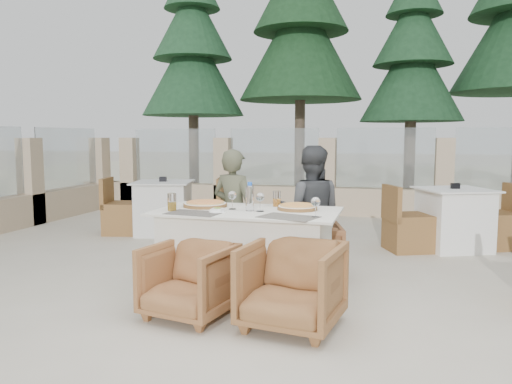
% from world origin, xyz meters
% --- Properties ---
extents(ground, '(80.00, 80.00, 0.00)m').
position_xyz_m(ground, '(0.00, 0.00, 0.00)').
color(ground, beige).
rests_on(ground, ground).
extents(sand_patch, '(30.00, 16.00, 0.01)m').
position_xyz_m(sand_patch, '(0.00, 14.00, 0.01)').
color(sand_patch, beige).
rests_on(sand_patch, ground).
extents(perimeter_wall_far, '(10.00, 0.34, 1.60)m').
position_xyz_m(perimeter_wall_far, '(0.00, 4.80, 0.80)').
color(perimeter_wall_far, tan).
rests_on(perimeter_wall_far, ground).
extents(pine_far_left, '(2.42, 2.42, 5.50)m').
position_xyz_m(pine_far_left, '(-3.50, 7.00, 2.75)').
color(pine_far_left, '#204B2A').
rests_on(pine_far_left, ground).
extents(pine_mid_left, '(2.86, 2.86, 6.50)m').
position_xyz_m(pine_mid_left, '(-1.00, 7.50, 3.25)').
color(pine_mid_left, '#1C4221').
rests_on(pine_mid_left, ground).
extents(pine_centre, '(2.20, 2.20, 5.00)m').
position_xyz_m(pine_centre, '(1.50, 7.20, 2.50)').
color(pine_centre, '#1E4627').
rests_on(pine_centre, ground).
extents(dining_table, '(1.60, 0.90, 0.77)m').
position_xyz_m(dining_table, '(-0.10, -0.11, 0.39)').
color(dining_table, silver).
rests_on(dining_table, ground).
extents(placemat_near_left, '(0.48, 0.34, 0.00)m').
position_xyz_m(placemat_near_left, '(-0.48, -0.39, 0.77)').
color(placemat_near_left, '#555049').
rests_on(placemat_near_left, dining_table).
extents(placemat_near_right, '(0.52, 0.42, 0.00)m').
position_xyz_m(placemat_near_right, '(0.33, -0.39, 0.77)').
color(placemat_near_right, '#625D54').
rests_on(placemat_near_right, dining_table).
extents(pizza_left, '(0.53, 0.53, 0.05)m').
position_xyz_m(pizza_left, '(-0.53, 0.01, 0.80)').
color(pizza_left, '#D94F1D').
rests_on(pizza_left, dining_table).
extents(pizza_right, '(0.39, 0.39, 0.05)m').
position_xyz_m(pizza_right, '(0.32, 0.04, 0.79)').
color(pizza_right, orange).
rests_on(pizza_right, dining_table).
extents(water_bottle, '(0.09, 0.09, 0.25)m').
position_xyz_m(water_bottle, '(-0.07, -0.13, 0.90)').
color(water_bottle, '#BBDCF5').
rests_on(water_bottle, dining_table).
extents(wine_glass_centre, '(0.10, 0.10, 0.18)m').
position_xyz_m(wine_glass_centre, '(-0.24, -0.09, 0.86)').
color(wine_glass_centre, white).
rests_on(wine_glass_centre, dining_table).
extents(wine_glass_near, '(0.10, 0.10, 0.18)m').
position_xyz_m(wine_glass_near, '(0.03, -0.15, 0.86)').
color(wine_glass_near, silver).
rests_on(wine_glass_near, dining_table).
extents(wine_glass_corner, '(0.10, 0.10, 0.18)m').
position_xyz_m(wine_glass_corner, '(0.54, -0.34, 0.86)').
color(wine_glass_corner, white).
rests_on(wine_glass_corner, dining_table).
extents(beer_glass_left, '(0.10, 0.10, 0.15)m').
position_xyz_m(beer_glass_left, '(-0.72, -0.31, 0.85)').
color(beer_glass_left, gold).
rests_on(beer_glass_left, dining_table).
extents(beer_glass_right, '(0.09, 0.09, 0.15)m').
position_xyz_m(beer_glass_right, '(0.10, 0.20, 0.84)').
color(beer_glass_right, orange).
rests_on(beer_glass_right, dining_table).
extents(olive_dish, '(0.12, 0.12, 0.04)m').
position_xyz_m(olive_dish, '(-0.31, -0.29, 0.79)').
color(olive_dish, white).
rests_on(olive_dish, dining_table).
extents(armchair_far_left, '(0.66, 0.68, 0.56)m').
position_xyz_m(armchair_far_left, '(-0.42, 0.65, 0.28)').
color(armchair_far_left, olive).
rests_on(armchair_far_left, ground).
extents(armchair_far_right, '(0.72, 0.73, 0.55)m').
position_xyz_m(armchair_far_right, '(0.36, 0.64, 0.27)').
color(armchair_far_right, brown).
rests_on(armchair_far_right, ground).
extents(armchair_near_left, '(0.74, 0.76, 0.58)m').
position_xyz_m(armchair_near_left, '(-0.38, -0.74, 0.29)').
color(armchair_near_left, '#996237').
rests_on(armchair_near_left, ground).
extents(armchair_near_right, '(0.78, 0.80, 0.64)m').
position_xyz_m(armchair_near_right, '(0.43, -0.75, 0.32)').
color(armchair_near_right, '#905E34').
rests_on(armchair_near_right, ground).
extents(diner_left, '(0.53, 0.42, 1.29)m').
position_xyz_m(diner_left, '(-0.42, 0.52, 0.65)').
color(diner_left, '#4A4C37').
rests_on(diner_left, ground).
extents(diner_right, '(0.70, 0.57, 1.33)m').
position_xyz_m(diner_right, '(0.35, 0.61, 0.66)').
color(diner_right, '#383A3D').
rests_on(diner_right, ground).
extents(bg_table_a, '(1.79, 1.18, 0.77)m').
position_xyz_m(bg_table_a, '(-2.08, 2.32, 0.39)').
color(bg_table_a, silver).
rests_on(bg_table_a, ground).
extents(bg_table_b, '(1.83, 1.39, 0.77)m').
position_xyz_m(bg_table_b, '(1.90, 2.35, 0.39)').
color(bg_table_b, white).
rests_on(bg_table_b, ground).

